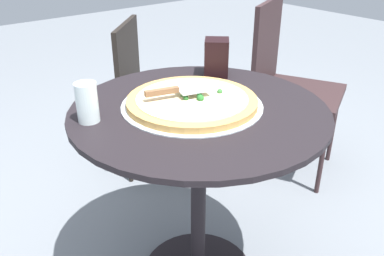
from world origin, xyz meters
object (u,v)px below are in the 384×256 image
patio_table (199,157)px  pizza_server (177,90)px  patio_chair_far (286,77)px  pizza_on_tray (192,101)px  napkin_dispenser (217,57)px  drinking_cup (87,102)px  patio_chair_near (152,87)px

patio_table → pizza_server: pizza_server is taller
patio_table → patio_chair_far: size_ratio=0.90×
patio_table → pizza_on_tray: 0.20m
pizza_on_tray → pizza_server: bearing=47.6°
pizza_on_tray → napkin_dispenser: 0.31m
pizza_server → napkin_dispenser: napkin_dispenser is taller
drinking_cup → napkin_dispenser: bearing=-83.5°
patio_table → pizza_on_tray: pizza_on_tray is taller
drinking_cup → pizza_on_tray: bearing=-108.6°
patio_table → patio_chair_far: bearing=-68.8°
pizza_on_tray → pizza_server: 0.06m
pizza_server → napkin_dispenser: 0.32m
patio_table → drinking_cup: 0.42m
napkin_dispenser → patio_chair_far: bearing=-33.7°
pizza_server → patio_chair_far: patio_chair_far is taller
patio_table → pizza_on_tray: (0.03, 0.01, 0.20)m
patio_table → patio_chair_far: (0.34, -0.88, -0.01)m
pizza_on_tray → drinking_cup: bearing=71.4°
napkin_dispenser → patio_chair_near: 0.67m
pizza_on_tray → napkin_dispenser: napkin_dispenser is taller
pizza_server → patio_chair_far: 1.00m
patio_chair_near → pizza_on_tray: bearing=155.6°
napkin_dispenser → pizza_on_tray: bearing=166.3°
pizza_on_tray → patio_chair_far: (0.32, -0.89, -0.21)m
patio_chair_near → patio_chair_far: size_ratio=0.89×
patio_table → pizza_on_tray: bearing=14.7°
patio_chair_far → pizza_server: bearing=107.0°
drinking_cup → patio_chair_near: 0.97m
patio_chair_near → patio_chair_far: patio_chair_far is taller
drinking_cup → patio_chair_near: drinking_cup is taller
patio_chair_near → patio_chair_far: (-0.44, -0.55, 0.05)m
patio_table → patio_chair_near: patio_chair_near is taller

